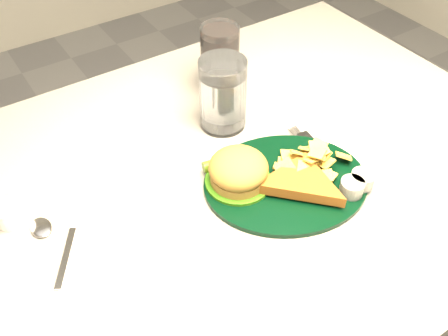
# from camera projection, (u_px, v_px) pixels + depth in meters

# --- Properties ---
(table) EXTENTS (1.20, 0.80, 0.75)m
(table) POSITION_uv_depth(u_px,v_px,m) (216.00, 298.00, 1.11)
(table) COLOR gray
(table) RESTS_ON ground
(dinner_plate) EXTENTS (0.34, 0.32, 0.06)m
(dinner_plate) POSITION_uv_depth(u_px,v_px,m) (287.00, 171.00, 0.82)
(dinner_plate) COLOR black
(dinner_plate) RESTS_ON table
(water_glass) EXTENTS (0.11, 0.11, 0.14)m
(water_glass) POSITION_uv_depth(u_px,v_px,m) (223.00, 94.00, 0.91)
(water_glass) COLOR white
(water_glass) RESTS_ON table
(cola_glass) EXTENTS (0.09, 0.09, 0.14)m
(cola_glass) POSITION_uv_depth(u_px,v_px,m) (220.00, 60.00, 0.99)
(cola_glass) COLOR black
(cola_glass) RESTS_ON table
(fork_napkin) EXTENTS (0.14, 0.17, 0.01)m
(fork_napkin) POSITION_uv_depth(u_px,v_px,m) (330.00, 161.00, 0.87)
(fork_napkin) COLOR white
(fork_napkin) RESTS_ON table
(spoon) EXTENTS (0.11, 0.15, 0.01)m
(spoon) POSITION_uv_depth(u_px,v_px,m) (65.00, 256.00, 0.73)
(spoon) COLOR white
(spoon) RESTS_ON table
(ramekin) EXTENTS (0.06, 0.06, 0.03)m
(ramekin) POSITION_uv_depth(u_px,v_px,m) (10.00, 214.00, 0.77)
(ramekin) COLOR white
(ramekin) RESTS_ON table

